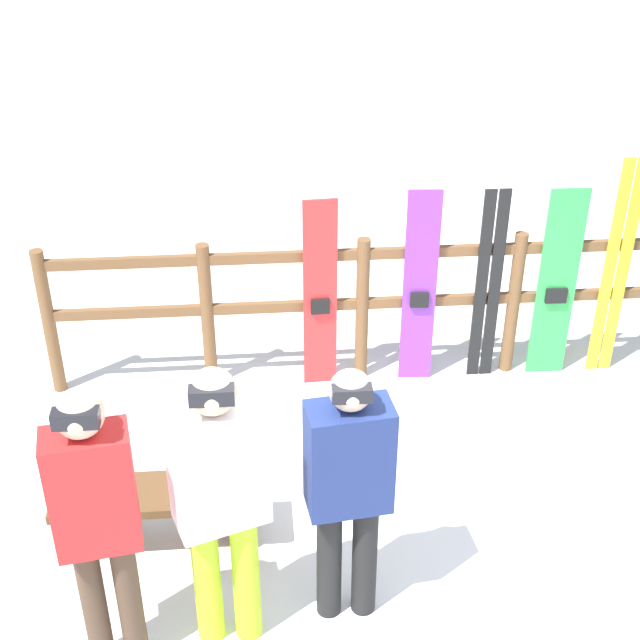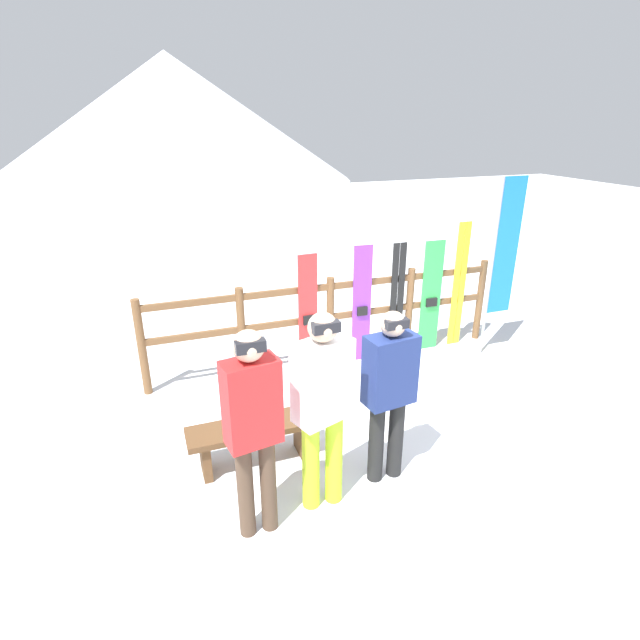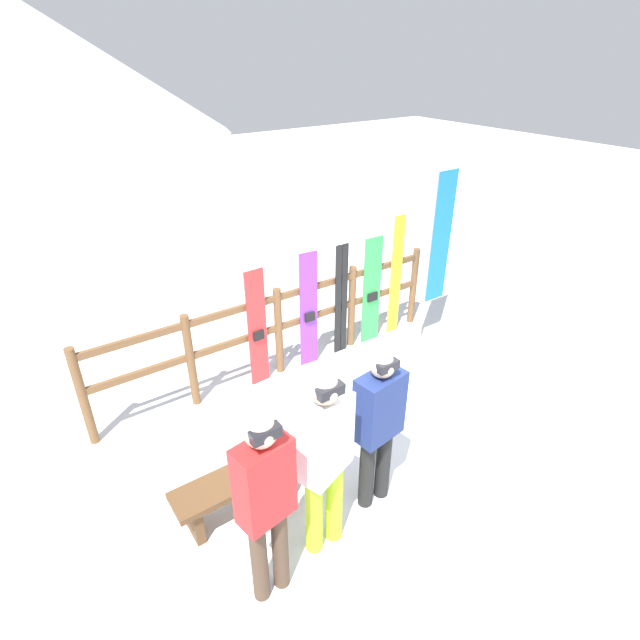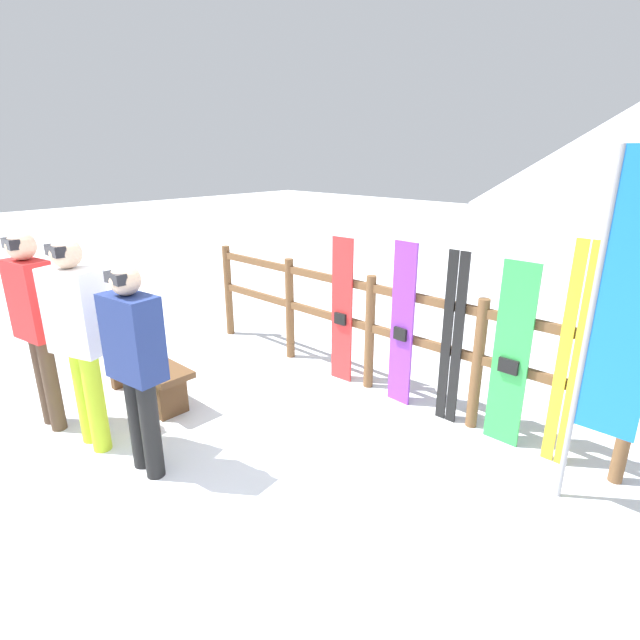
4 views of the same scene
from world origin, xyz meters
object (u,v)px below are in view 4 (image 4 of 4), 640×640
snowboard_purple (402,326)px  rental_flag (615,315)px  person_navy (135,358)px  ski_pair_yellow (571,359)px  person_white (79,332)px  person_red (35,317)px  snowboard_red (342,312)px  bench (145,370)px  ski_pair_black (452,340)px  snowboard_green (511,357)px

snowboard_purple → rental_flag: (1.81, -0.41, 0.61)m
person_navy → ski_pair_yellow: 3.22m
person_navy → person_white: person_white is taller
person_red → snowboard_red: bearing=63.0°
bench → ski_pair_yellow: ski_pair_yellow is taller
bench → snowboard_purple: (1.86, 1.67, 0.47)m
person_white → ski_pair_black: bearing=50.6°
person_red → ski_pair_black: bearing=44.5°
person_white → snowboard_purple: 2.80m
snowboard_red → ski_pair_yellow: 2.25m
person_navy → snowboard_purple: bearing=71.0°
snowboard_red → person_navy: bearing=-90.8°
snowboard_red → rental_flag: (2.56, -0.41, 0.64)m
snowboard_purple → rental_flag: 1.95m
snowboard_purple → snowboard_green: size_ratio=1.02×
person_white → ski_pair_black: size_ratio=1.11×
person_navy → rental_flag: rental_flag is taller
snowboard_green → rental_flag: rental_flag is taller
bench → person_red: size_ratio=0.71×
snowboard_purple → ski_pair_yellow: size_ratio=0.89×
person_red → ski_pair_yellow: bearing=35.4°
ski_pair_black → snowboard_green: ski_pair_black is taller
rental_flag → person_navy: bearing=-144.3°
person_navy → person_white: (-0.66, -0.12, 0.07)m
person_navy → snowboard_green: person_navy is taller
person_white → snowboard_red: 2.50m
person_navy → rental_flag: size_ratio=0.68×
snowboard_red → rental_flag: 2.67m
bench → snowboard_green: (2.91, 1.67, 0.46)m
bench → person_white: bearing=-59.3°
person_red → ski_pair_black: person_red is taller
ski_pair_yellow → person_red: bearing=-144.6°
snowboard_purple → rental_flag: rental_flag is taller
snowboard_green → ski_pair_yellow: bearing=0.4°
snowboard_green → snowboard_purple: bearing=180.0°
person_white → snowboard_green: size_ratio=1.12×
person_navy → ski_pair_black: 2.62m
person_red → ski_pair_black: (2.55, 2.51, -0.25)m
bench → snowboard_purple: 2.55m
bench → snowboard_red: (1.11, 1.67, 0.45)m
person_navy → ski_pair_black: bearing=60.1°
person_red → person_white: person_white is taller
bench → person_navy: bearing=-28.8°
ski_pair_yellow → rental_flag: bearing=-53.2°
person_navy → snowboard_red: (0.03, 2.27, -0.18)m
ski_pair_black → person_navy: bearing=-119.9°
person_red → person_white: size_ratio=1.00×
bench → person_navy: 1.38m
snowboard_red → bench: bearing=-123.6°
person_navy → ski_pair_yellow: bearing=44.9°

